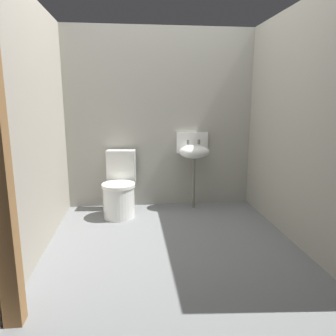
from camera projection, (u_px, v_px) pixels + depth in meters
ground_plane at (171, 246)px, 3.24m from camera, size 2.83×2.84×0.08m
wall_back at (160, 119)px, 4.22m from camera, size 2.83×0.10×2.31m
wall_left at (34, 127)px, 2.95m from camera, size 0.10×2.64×2.31m
wall_right at (295, 125)px, 3.22m from camera, size 0.10×2.64×2.31m
toilet_near_wall at (120, 190)px, 3.95m from camera, size 0.44×0.63×0.78m
sink at (194, 151)px, 4.15m from camera, size 0.42×0.35×0.99m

